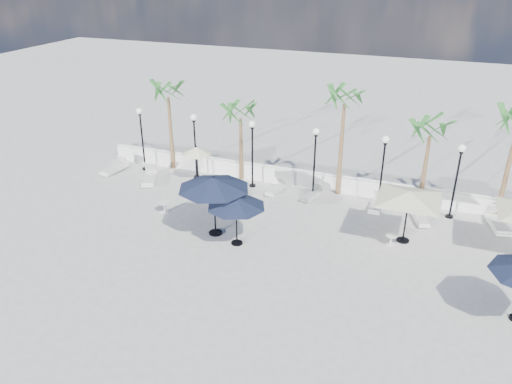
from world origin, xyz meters
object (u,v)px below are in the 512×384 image
(lounger_6, at_px, (497,222))
(parasol_cream_sq_b, at_px, (410,192))
(lounger_2, at_px, (276,189))
(parasol_navy_mid, at_px, (236,202))
(lounger_0, at_px, (115,168))
(lounger_1, at_px, (149,177))
(parasol_navy_left, at_px, (214,184))
(lounger_4, at_px, (377,204))
(lounger_5, at_px, (420,217))
(parasol_cream_small, at_px, (197,151))
(lounger_3, at_px, (312,194))

(lounger_6, distance_m, parasol_cream_sq_b, 5.47)
(lounger_2, relative_size, parasol_navy_mid, 0.64)
(lounger_0, distance_m, parasol_navy_mid, 11.40)
(lounger_6, bearing_deg, lounger_2, 166.61)
(lounger_1, distance_m, parasol_cream_sq_b, 14.61)
(parasol_navy_left, bearing_deg, lounger_4, 38.25)
(parasol_navy_mid, xyz_separation_m, parasol_cream_sq_b, (7.01, 2.87, 0.41))
(lounger_5, relative_size, parasol_navy_mid, 0.68)
(lounger_1, distance_m, parasol_cream_small, 3.17)
(lounger_5, bearing_deg, parasol_navy_mid, -165.59)
(lounger_0, relative_size, lounger_5, 1.13)
(lounger_0, height_order, lounger_3, lounger_0)
(lounger_5, xyz_separation_m, parasol_navy_left, (-8.86, -4.63, 2.35))
(lounger_4, relative_size, parasol_cream_sq_b, 0.35)
(lounger_1, height_order, lounger_6, lounger_1)
(lounger_3, relative_size, lounger_5, 0.99)
(parasol_navy_left, xyz_separation_m, parasol_cream_small, (-3.54, 5.25, -0.78))
(lounger_2, bearing_deg, lounger_3, 10.12)
(lounger_0, relative_size, parasol_navy_left, 0.61)
(lounger_0, height_order, lounger_6, lounger_6)
(lounger_6, relative_size, parasol_navy_left, 0.68)
(lounger_3, distance_m, parasol_navy_left, 6.63)
(parasol_cream_sq_b, bearing_deg, lounger_2, 157.85)
(lounger_0, height_order, lounger_5, lounger_0)
(lounger_0, xyz_separation_m, lounger_2, (10.00, 0.70, -0.04))
(lounger_1, relative_size, lounger_3, 1.26)
(parasol_navy_left, bearing_deg, parasol_cream_small, 123.95)
(lounger_4, bearing_deg, lounger_3, -177.97)
(parasol_navy_mid, xyz_separation_m, parasol_cream_small, (-4.82, 5.73, -0.28))
(lounger_4, height_order, parasol_cream_sq_b, parasol_cream_sq_b)
(lounger_3, xyz_separation_m, lounger_4, (3.43, 0.00, 0.02))
(lounger_6, bearing_deg, parasol_cream_small, 166.67)
(lounger_0, xyz_separation_m, lounger_6, (21.15, 0.70, 0.02))
(lounger_3, bearing_deg, parasol_navy_left, -105.73)
(lounger_0, height_order, lounger_1, lounger_1)
(lounger_2, distance_m, parasol_cream_sq_b, 7.97)
(lounger_1, bearing_deg, lounger_0, 144.55)
(lounger_6, height_order, parasol_navy_left, parasol_navy_left)
(lounger_2, bearing_deg, parasol_navy_mid, -79.28)
(lounger_1, xyz_separation_m, parasol_navy_left, (6.05, -4.07, 2.30))
(lounger_5, distance_m, parasol_navy_left, 10.27)
(parasol_cream_small, bearing_deg, lounger_3, 0.15)
(parasol_navy_mid, bearing_deg, parasol_navy_left, 159.44)
(parasol_cream_sq_b, bearing_deg, parasol_cream_small, 166.41)
(parasol_navy_mid, bearing_deg, lounger_2, 90.60)
(lounger_0, distance_m, lounger_5, 17.64)
(lounger_3, relative_size, lounger_4, 0.94)
(lounger_2, height_order, lounger_6, lounger_6)
(lounger_4, bearing_deg, lounger_5, -14.48)
(parasol_navy_left, xyz_separation_m, parasol_cream_sq_b, (8.29, 2.39, -0.08))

